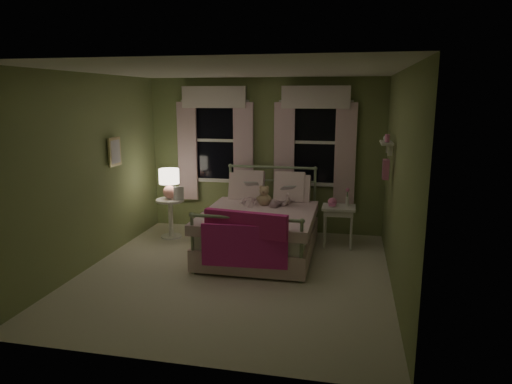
% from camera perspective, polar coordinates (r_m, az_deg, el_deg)
% --- Properties ---
extents(room_shell, '(4.20, 4.20, 4.20)m').
position_cam_1_polar(room_shell, '(5.76, -2.86, 1.90)').
color(room_shell, beige).
rests_on(room_shell, ground).
extents(bed, '(1.58, 2.04, 1.18)m').
position_cam_1_polar(bed, '(6.78, 0.61, -4.50)').
color(bed, white).
rests_on(bed, ground).
extents(pink_throw, '(1.10, 0.26, 0.71)m').
position_cam_1_polar(pink_throw, '(5.75, -1.39, -5.18)').
color(pink_throw, '#D42982').
rests_on(pink_throw, bed).
extents(child_left, '(0.33, 0.25, 0.81)m').
position_cam_1_polar(child_left, '(7.10, -0.94, 1.15)').
color(child_left, '#F7D1DD').
rests_on(child_left, bed).
extents(child_right, '(0.43, 0.39, 0.71)m').
position_cam_1_polar(child_right, '(7.00, 3.54, 0.60)').
color(child_right, '#F7D1DD').
rests_on(child_right, bed).
extents(book_left, '(0.21, 0.13, 0.26)m').
position_cam_1_polar(book_left, '(6.86, -1.40, 0.67)').
color(book_left, beige).
rests_on(book_left, child_left).
extents(book_right, '(0.22, 0.17, 0.26)m').
position_cam_1_polar(book_right, '(6.76, 3.23, 0.13)').
color(book_right, beige).
rests_on(book_right, child_right).
extents(teddy_bear, '(0.24, 0.20, 0.32)m').
position_cam_1_polar(teddy_bear, '(6.92, 1.04, -0.66)').
color(teddy_bear, tan).
rests_on(teddy_bear, bed).
extents(nightstand_left, '(0.46, 0.46, 0.65)m').
position_cam_1_polar(nightstand_left, '(7.62, -10.64, -2.57)').
color(nightstand_left, white).
rests_on(nightstand_left, ground).
extents(table_lamp, '(0.32, 0.32, 0.49)m').
position_cam_1_polar(table_lamp, '(7.51, -10.80, 1.39)').
color(table_lamp, tan).
rests_on(table_lamp, nightstand_left).
extents(book_nightstand, '(0.23, 0.27, 0.02)m').
position_cam_1_polar(book_nightstand, '(7.46, -10.23, -0.99)').
color(book_nightstand, beige).
rests_on(book_nightstand, nightstand_left).
extents(nightstand_right, '(0.50, 0.40, 0.64)m').
position_cam_1_polar(nightstand_right, '(7.10, 10.29, -2.54)').
color(nightstand_right, white).
rests_on(nightstand_right, ground).
extents(pink_toy, '(0.14, 0.18, 0.14)m').
position_cam_1_polar(pink_toy, '(7.06, 9.52, -1.27)').
color(pink_toy, pink).
rests_on(pink_toy, nightstand_right).
extents(bud_vase, '(0.06, 0.06, 0.28)m').
position_cam_1_polar(bud_vase, '(7.09, 11.34, -0.61)').
color(bud_vase, white).
rests_on(bud_vase, nightstand_right).
extents(window_left, '(1.34, 0.13, 1.96)m').
position_cam_1_polar(window_left, '(7.88, -5.15, 6.95)').
color(window_left, black).
rests_on(window_left, room_shell).
extents(window_right, '(1.34, 0.13, 1.96)m').
position_cam_1_polar(window_right, '(7.57, 7.35, 6.69)').
color(window_right, black).
rests_on(window_right, room_shell).
extents(wall_shelf, '(0.15, 0.50, 0.60)m').
position_cam_1_polar(wall_shelf, '(6.25, 15.97, 4.32)').
color(wall_shelf, white).
rests_on(wall_shelf, room_shell).
extents(framed_picture, '(0.03, 0.32, 0.42)m').
position_cam_1_polar(framed_picture, '(7.01, -17.24, 4.83)').
color(framed_picture, beige).
rests_on(framed_picture, room_shell).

